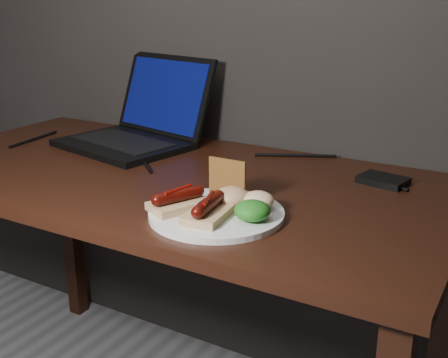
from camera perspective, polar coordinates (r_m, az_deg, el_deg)
desk at (r=1.42m, az=-5.99°, el=-2.80°), size 1.40×0.70×0.75m
laptop at (r=1.66m, az=-8.70°, el=5.35°), size 0.41×0.41×0.25m
hard_drive at (r=1.36m, az=15.85°, el=-0.11°), size 0.12×0.09×0.02m
desk_cables at (r=1.51m, az=-2.94°, el=2.30°), size 1.10×0.38×0.01m
plate at (r=1.12m, az=-0.77°, el=-3.54°), size 0.33×0.33×0.01m
bread_sausage_left at (r=1.12m, az=-4.66°, el=-2.22°), size 0.11×0.13×0.04m
bread_sausage_center at (r=1.08m, az=-1.60°, el=-3.13°), size 0.08×0.12×0.04m
crispbread at (r=1.17m, az=0.32°, el=0.03°), size 0.08×0.01×0.08m
salad_greens at (r=1.07m, az=2.90°, el=-3.23°), size 0.07×0.07×0.04m
salsa_mound at (r=1.13m, az=0.80°, el=-1.80°), size 0.07×0.07×0.04m
coleslaw_mound at (r=1.12m, az=3.47°, el=-2.17°), size 0.06×0.06×0.04m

